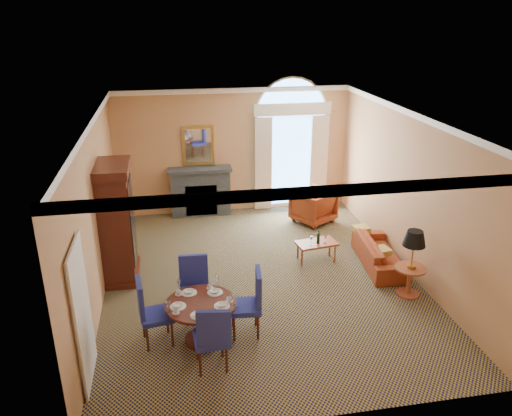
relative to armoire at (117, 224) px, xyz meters
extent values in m
plane|color=#161440|center=(2.72, -0.59, -1.12)|extent=(7.50, 7.50, 0.00)
cube|color=tan|center=(2.72, 3.16, 0.48)|extent=(6.00, 0.04, 3.20)
cube|color=tan|center=(-0.28, -0.59, 0.48)|extent=(0.04, 7.50, 3.20)
cube|color=tan|center=(5.72, -0.59, 0.48)|extent=(0.04, 7.50, 3.20)
cube|color=white|center=(2.72, -0.59, 2.08)|extent=(6.00, 7.50, 0.04)
cube|color=white|center=(2.72, -0.59, 2.02)|extent=(6.00, 7.50, 0.12)
cube|color=white|center=(-0.24, -2.99, -0.09)|extent=(0.08, 0.90, 2.06)
cube|color=#3F454A|center=(1.82, 2.96, -0.52)|extent=(1.50, 0.40, 1.20)
cube|color=#3F454A|center=(1.82, 2.93, 0.12)|extent=(1.60, 0.46, 0.08)
cube|color=#ECB345|center=(1.82, 3.13, 0.68)|extent=(0.80, 0.04, 1.00)
cube|color=white|center=(1.82, 3.11, 0.68)|extent=(0.64, 0.02, 0.84)
cube|color=white|center=(4.22, 3.14, 0.13)|extent=(1.90, 0.04, 2.50)
cube|color=#89B9E5|center=(4.22, 3.13, 0.13)|extent=(1.70, 0.02, 2.30)
cylinder|color=white|center=(4.22, 3.14, 1.38)|extent=(1.90, 0.04, 1.90)
cube|color=beige|center=(3.47, 3.02, 0.13)|extent=(0.45, 0.06, 2.45)
cube|color=beige|center=(4.97, 3.02, 0.13)|extent=(0.45, 0.06, 2.45)
cube|color=beige|center=(4.22, 3.02, 1.53)|extent=(2.00, 0.08, 0.30)
cube|color=#3E170E|center=(0.00, 0.00, -0.04)|extent=(0.59, 1.08, 2.16)
cube|color=#3E170E|center=(0.00, 0.00, 1.12)|extent=(0.67, 1.19, 0.17)
cube|color=#3E170E|center=(0.00, 0.00, -1.07)|extent=(0.67, 1.19, 0.11)
cylinder|color=#3E170E|center=(1.42, -2.43, -0.44)|extent=(1.13, 1.13, 0.05)
cylinder|color=#3E170E|center=(1.42, -2.43, -0.79)|extent=(0.15, 0.15, 0.66)
cylinder|color=#3E170E|center=(1.42, -2.43, -1.09)|extent=(0.56, 0.56, 0.06)
cylinder|color=white|center=(1.67, -2.17, -0.41)|extent=(0.25, 0.25, 0.01)
imported|color=white|center=(1.67, -2.17, -0.38)|extent=(0.15, 0.15, 0.04)
imported|color=white|center=(1.61, -2.02, -0.37)|extent=(0.09, 0.09, 0.07)
cylinder|color=white|center=(1.26, -2.11, -0.41)|extent=(0.25, 0.25, 0.01)
imported|color=white|center=(1.26, -2.11, -0.38)|extent=(0.15, 0.15, 0.04)
imported|color=white|center=(1.09, -2.12, -0.37)|extent=(0.09, 0.09, 0.07)
cylinder|color=white|center=(1.07, -2.48, -0.41)|extent=(0.25, 0.25, 0.01)
imported|color=white|center=(1.07, -2.48, -0.38)|extent=(0.15, 0.15, 0.04)
imported|color=white|center=(1.03, -2.65, -0.37)|extent=(0.09, 0.09, 0.07)
cylinder|color=white|center=(1.36, -2.78, -0.41)|extent=(0.25, 0.25, 0.01)
imported|color=white|center=(1.36, -2.78, -0.38)|extent=(0.15, 0.15, 0.04)
imported|color=white|center=(1.51, -2.86, -0.37)|extent=(0.09, 0.09, 0.07)
cylinder|color=white|center=(1.74, -2.59, -0.41)|extent=(0.25, 0.25, 0.01)
imported|color=white|center=(1.74, -2.59, -0.38)|extent=(0.15, 0.15, 0.04)
imported|color=white|center=(1.87, -2.48, -0.37)|extent=(0.09, 0.09, 0.07)
cube|color=navy|center=(1.38, -1.77, -0.63)|extent=(0.53, 0.53, 0.09)
cube|color=navy|center=(1.37, -1.55, -0.31)|extent=(0.50, 0.10, 0.59)
cylinder|color=#3E170E|center=(1.56, -1.57, -0.90)|extent=(0.04, 0.04, 0.45)
cylinder|color=#3E170E|center=(1.17, -1.60, -0.90)|extent=(0.04, 0.04, 0.45)
cylinder|color=#3E170E|center=(1.59, -1.95, -0.90)|extent=(0.04, 0.04, 0.45)
cylinder|color=#3E170E|center=(1.20, -1.98, -0.90)|extent=(0.04, 0.04, 0.45)
cube|color=navy|center=(1.51, -3.08, -0.63)|extent=(0.51, 0.51, 0.09)
cube|color=navy|center=(1.55, -3.30, -0.31)|extent=(0.50, 0.14, 0.59)
cylinder|color=#3E170E|center=(1.33, -3.28, -0.90)|extent=(0.04, 0.04, 0.45)
cylinder|color=#3E170E|center=(1.71, -3.26, -0.90)|extent=(0.04, 0.04, 0.45)
cylinder|color=#3E170E|center=(1.31, -2.89, -0.90)|extent=(0.04, 0.04, 0.45)
cylinder|color=#3E170E|center=(1.70, -2.88, -0.90)|extent=(0.04, 0.04, 0.45)
cube|color=navy|center=(2.14, -2.34, -0.63)|extent=(0.53, 0.53, 0.09)
cube|color=navy|center=(2.36, -2.31, -0.31)|extent=(0.13, 0.50, 0.59)
cylinder|color=#3E170E|center=(2.31, -2.55, -0.90)|extent=(0.04, 0.04, 0.45)
cylinder|color=#3E170E|center=(2.35, -2.16, -0.90)|extent=(0.04, 0.04, 0.45)
cylinder|color=#3E170E|center=(1.93, -2.52, -0.90)|extent=(0.04, 0.04, 0.45)
cylinder|color=#3E170E|center=(1.96, -2.13, -0.90)|extent=(0.04, 0.04, 0.45)
cube|color=navy|center=(0.72, -2.33, -0.63)|extent=(0.57, 0.57, 0.09)
cube|color=navy|center=(0.50, -2.30, -0.31)|extent=(0.14, 0.50, 0.59)
cylinder|color=#3E170E|center=(0.50, -2.18, -0.90)|extent=(0.04, 0.04, 0.45)
cylinder|color=#3E170E|center=(0.57, -2.56, -0.90)|extent=(0.04, 0.04, 0.45)
cylinder|color=#3E170E|center=(0.88, -2.11, -0.90)|extent=(0.04, 0.04, 0.45)
cylinder|color=#3E170E|center=(0.95, -2.49, -0.90)|extent=(0.04, 0.04, 0.45)
imported|color=#963A1B|center=(5.27, -0.50, -0.85)|extent=(0.90, 1.90, 0.54)
imported|color=#963A1B|center=(4.54, 1.98, -0.71)|extent=(1.24, 1.25, 0.83)
cube|color=#AC5433|center=(4.02, -0.08, -0.72)|extent=(0.91, 0.59, 0.05)
cylinder|color=#AC5433|center=(3.66, -0.25, -0.94)|extent=(0.04, 0.04, 0.38)
cylinder|color=#AC5433|center=(4.38, -0.25, -0.94)|extent=(0.04, 0.04, 0.38)
cylinder|color=#AC5433|center=(3.66, 0.09, -0.94)|extent=(0.04, 0.04, 0.38)
cylinder|color=#AC5433|center=(4.38, 0.09, -0.94)|extent=(0.04, 0.04, 0.38)
cylinder|color=#AC5433|center=(5.32, -1.70, -0.57)|extent=(0.57, 0.57, 0.04)
cylinder|color=#AC5433|center=(5.32, -1.70, -0.86)|extent=(0.08, 0.08, 0.53)
cylinder|color=#AC5433|center=(5.32, -1.70, -1.10)|extent=(0.42, 0.42, 0.04)
camera|label=1|loc=(1.09, -9.17, 3.84)|focal=35.00mm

